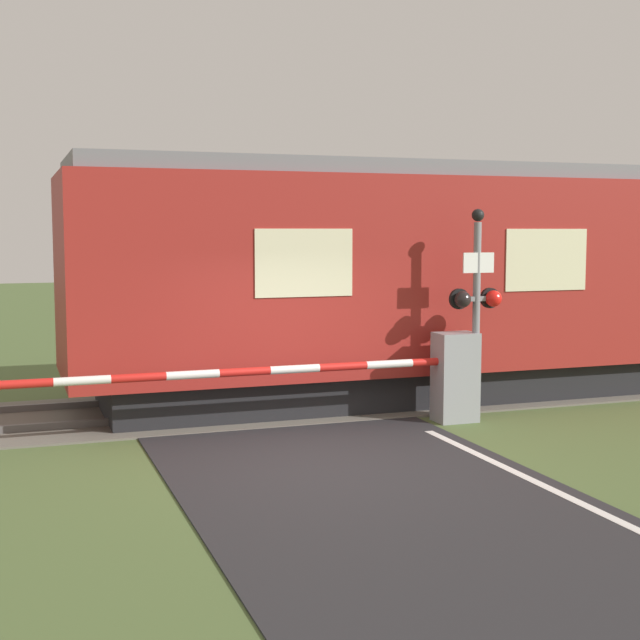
# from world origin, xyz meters

# --- Properties ---
(ground_plane) EXTENTS (80.00, 80.00, 0.00)m
(ground_plane) POSITION_xyz_m (0.00, 0.00, 0.00)
(ground_plane) COLOR #4C6033
(track_bed) EXTENTS (36.00, 3.20, 0.13)m
(track_bed) POSITION_xyz_m (0.00, 3.53, 0.02)
(track_bed) COLOR #666056
(track_bed) RESTS_ON ground_plane
(train) EXTENTS (14.51, 2.97, 3.85)m
(train) POSITION_xyz_m (4.33, 3.53, 1.97)
(train) COLOR black
(train) RESTS_ON ground_plane
(crossing_barrier) EXTENTS (6.74, 0.44, 1.31)m
(crossing_barrier) POSITION_xyz_m (1.92, 1.55, 0.70)
(crossing_barrier) COLOR gray
(crossing_barrier) RESTS_ON ground_plane
(signal_post) EXTENTS (0.81, 0.26, 3.10)m
(signal_post) POSITION_xyz_m (2.78, 1.45, 1.76)
(signal_post) COLOR gray
(signal_post) RESTS_ON ground_plane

